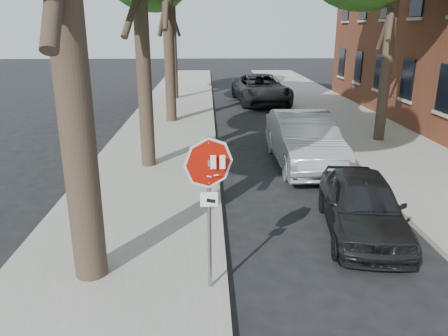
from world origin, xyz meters
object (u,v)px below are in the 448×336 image
at_px(car_a, 362,204).
at_px(car_d, 261,89).
at_px(car_b, 304,140).
at_px(stop_sign, 209,185).

bearing_deg(car_a, car_d, 98.31).
bearing_deg(car_b, car_a, -88.10).
bearing_deg(car_a, car_b, 100.35).
height_order(stop_sign, car_d, stop_sign).
bearing_deg(stop_sign, car_a, 33.61).
distance_m(car_b, car_d, 12.40).
relative_size(stop_sign, car_b, 0.51).
xyz_separation_m(stop_sign, car_d, (3.19, 19.54, -1.10)).
distance_m(stop_sign, car_d, 19.82).
bearing_deg(car_d, stop_sign, -104.01).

